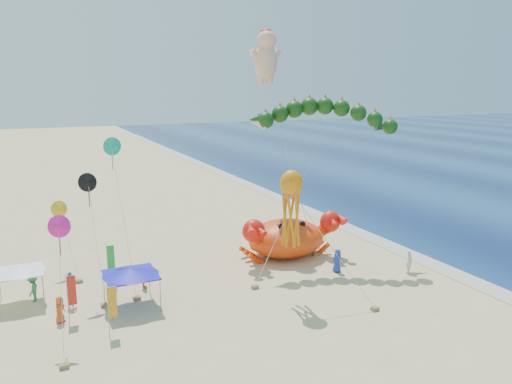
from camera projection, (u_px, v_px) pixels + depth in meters
ground at (290, 277)px, 38.48m from camera, size 320.00×320.00×0.00m
foam_strip at (411, 255)px, 43.40m from camera, size 320.00×320.00×0.00m
crab_inflatable at (287, 237)px, 42.81m from camera, size 9.08×5.72×3.98m
dragon_kite at (325, 120)px, 40.40m from camera, size 14.32×6.66×13.10m
cherub_kite at (266, 55)px, 45.10m from camera, size 2.95×7.91×19.50m
octopus_kite at (292, 203)px, 33.30m from camera, size 5.12×5.05×9.01m
canopy_blue at (131, 272)px, 32.81m from camera, size 3.67×3.67×2.71m
canopy_white at (19, 269)px, 33.35m from camera, size 3.23×3.23×2.71m
feather_flags at (72, 286)px, 31.56m from camera, size 8.42×7.96×3.20m
beachgoers at (157, 282)px, 35.20m from camera, size 27.90×7.60×1.87m
small_kites at (82, 202)px, 33.80m from camera, size 5.61×14.85×10.95m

